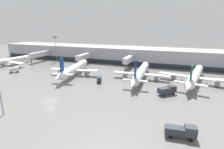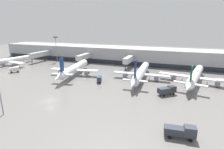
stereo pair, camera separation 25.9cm
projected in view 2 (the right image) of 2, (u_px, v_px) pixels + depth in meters
ground_plane at (50, 101)px, 51.35m from camera, size 320.00×320.00×0.00m
terminal_building at (117, 55)px, 106.00m from camera, size 160.00×31.76×9.00m
parked_jet_0 at (141, 73)px, 70.99m from camera, size 22.81×37.00×10.26m
parked_jet_2 at (74, 69)px, 76.86m from camera, size 21.70×33.93×9.77m
parked_jet_3 at (8, 61)px, 96.46m from camera, size 25.19×32.84×9.11m
parked_jet_4 at (195, 76)px, 66.33m from camera, size 27.19×35.84×9.01m
service_truck_0 at (99, 78)px, 68.23m from camera, size 3.17×5.01×2.39m
service_truck_1 at (167, 90)px, 55.30m from camera, size 5.82×5.46×2.69m
service_truck_2 at (181, 131)px, 33.82m from camera, size 6.02×2.44×2.71m
service_truck_3 at (15, 69)px, 82.47m from camera, size 3.99×4.38×2.55m
traffic_cone_1 at (86, 70)px, 85.37m from camera, size 0.40×0.40×0.57m
traffic_cone_2 at (63, 75)px, 76.69m from camera, size 0.37×0.37×0.62m
apron_light_mast_2 at (56, 41)px, 104.94m from camera, size 1.80×1.80×15.19m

